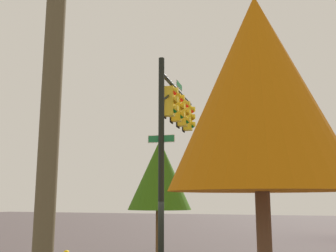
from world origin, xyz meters
TOP-DOWN VIEW (x-y plane):
  - signal_pole_assembly at (1.91, 0.16)m, footprint 4.94×1.12m
  - utility_pole at (-8.41, -1.88)m, footprint 0.67×1.75m
  - tree_near at (-3.53, -3.73)m, footprint 4.07×4.07m
  - tree_mid at (4.76, 1.96)m, footprint 2.88×2.88m

SIDE VIEW (x-z plane):
  - tree_mid at x=4.76m, z-range 1.04..6.36m
  - utility_pole at x=-8.41m, z-range 0.18..8.75m
  - tree_near at x=-3.53m, z-range 1.36..8.62m
  - signal_pole_assembly at x=1.91m, z-range 1.78..9.21m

